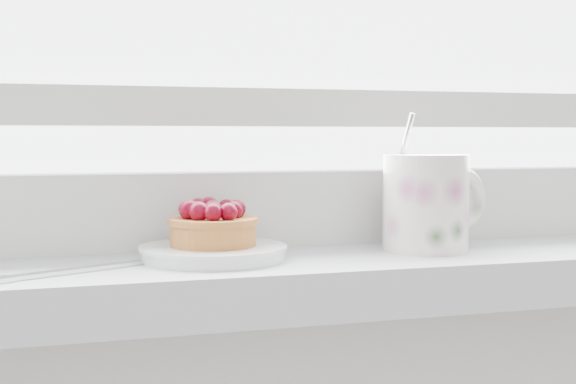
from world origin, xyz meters
name	(u,v)px	position (x,y,z in m)	size (l,w,h in m)	color
saucer	(213,253)	(-0.06, 1.89, 0.95)	(0.12, 0.12, 0.01)	white
raspberry_tart	(212,225)	(-0.06, 1.89, 0.97)	(0.08, 0.08, 0.04)	#995521
floral_mug	(428,200)	(0.14, 1.89, 0.99)	(0.12, 0.09, 0.12)	silver
fork	(106,266)	(-0.15, 1.87, 0.94)	(0.19, 0.10, 0.00)	silver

